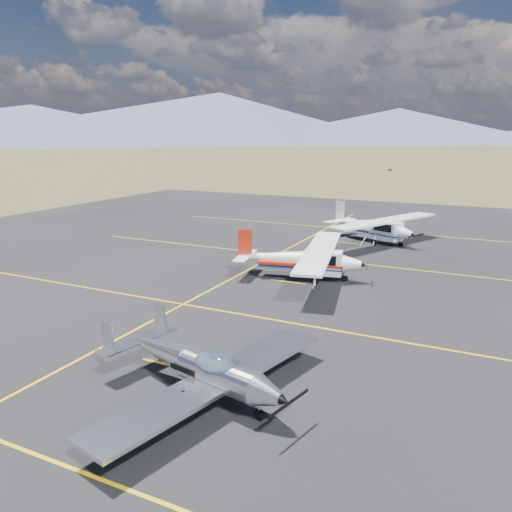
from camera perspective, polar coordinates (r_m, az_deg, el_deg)
The scene contains 5 objects.
ground at distance 19.26m, azimuth 3.44°, elevation -9.90°, with size 1600.00×1600.00×0.00m, color #383D1C.
apron at distance 25.48m, azimuth 9.48°, elevation -4.09°, with size 72.00×72.00×0.02m, color black.
aircraft_low_wing at distance 15.40m, azimuth -6.26°, elevation -12.53°, with size 6.49×8.89×1.93m.
aircraft_cessna at distance 27.24m, azimuth 5.15°, elevation -0.26°, with size 6.48×10.26×2.59m.
aircraft_plain at distance 37.69m, azimuth 13.22°, elevation 3.39°, with size 7.72×10.13×2.67m.
Camera 1 is at (6.65, -16.35, 7.71)m, focal length 35.00 mm.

